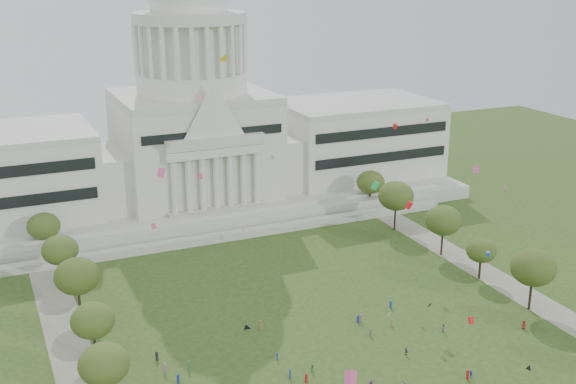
{
  "coord_description": "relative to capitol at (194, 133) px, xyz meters",
  "views": [
    {
      "loc": [
        -59.45,
        -88.98,
        70.77
      ],
      "look_at": [
        0.0,
        45.0,
        24.0
      ],
      "focal_mm": 45.0,
      "sensor_mm": 36.0,
      "label": 1
    }
  ],
  "objects": [
    {
      "name": "capitol",
      "position": [
        0.0,
        0.0,
        0.0
      ],
      "size": [
        160.0,
        64.5,
        91.3
      ],
      "color": "#BAB7AD",
      "rests_on": "ground"
    },
    {
      "name": "path_left",
      "position": [
        -48.0,
        -83.59,
        -22.28
      ],
      "size": [
        8.0,
        160.0,
        0.04
      ],
      "primitive_type": "cube",
      "color": "gray",
      "rests_on": "ground"
    },
    {
      "name": "path_right",
      "position": [
        48.0,
        -83.59,
        -22.28
      ],
      "size": [
        8.0,
        160.0,
        0.04
      ],
      "primitive_type": "cube",
      "color": "gray",
      "rests_on": "ground"
    },
    {
      "name": "row_tree_l_2",
      "position": [
        -45.04,
        -96.29,
        -13.79
      ],
      "size": [
        8.42,
        8.42,
        11.97
      ],
      "color": "black",
      "rests_on": "ground"
    },
    {
      "name": "row_tree_r_2",
      "position": [
        44.17,
        -96.15,
        -12.64
      ],
      "size": [
        9.55,
        9.55,
        13.58
      ],
      "color": "black",
      "rests_on": "ground"
    },
    {
      "name": "row_tree_l_3",
      "position": [
        -44.09,
        -79.67,
        -14.09
      ],
      "size": [
        8.12,
        8.12,
        11.55
      ],
      "color": "black",
      "rests_on": "ground"
    },
    {
      "name": "row_tree_r_3",
      "position": [
        44.4,
        -79.1,
        -15.21
      ],
      "size": [
        7.01,
        7.01,
        9.98
      ],
      "color": "black",
      "rests_on": "ground"
    },
    {
      "name": "row_tree_l_4",
      "position": [
        -44.08,
        -61.17,
        -12.9
      ],
      "size": [
        9.29,
        9.29,
        13.21
      ],
      "color": "black",
      "rests_on": "ground"
    },
    {
      "name": "row_tree_r_4",
      "position": [
        44.76,
        -63.55,
        -13.01
      ],
      "size": [
        9.19,
        9.19,
        13.06
      ],
      "color": "black",
      "rests_on": "ground"
    },
    {
      "name": "row_tree_l_5",
      "position": [
        -45.22,
        -42.58,
        -13.88
      ],
      "size": [
        8.33,
        8.33,
        11.85
      ],
      "color": "black",
      "rests_on": "ground"
    },
    {
      "name": "row_tree_r_5",
      "position": [
        43.49,
        -43.4,
        -12.37
      ],
      "size": [
        9.82,
        9.82,
        13.96
      ],
      "color": "black",
      "rests_on": "ground"
    },
    {
      "name": "row_tree_l_6",
      "position": [
        -46.87,
        -24.45,
        -14.02
      ],
      "size": [
        8.19,
        8.19,
        11.64
      ],
      "color": "black",
      "rests_on": "ground"
    },
    {
      "name": "row_tree_r_6",
      "position": [
        45.96,
        -25.46,
        -13.79
      ],
      "size": [
        8.42,
        8.42,
        11.97
      ],
      "color": "black",
      "rests_on": "ground"
    },
    {
      "name": "person_0",
      "position": [
        37.16,
        -102.45,
        -21.39
      ],
      "size": [
        1.05,
        1.0,
        1.81
      ],
      "primitive_type": "imported",
      "rotation": [
        0.0,
        0.0,
        5.61
      ],
      "color": "#B21E1E",
      "rests_on": "ground"
    },
    {
      "name": "person_2",
      "position": [
        21.59,
        -97.03,
        -21.45
      ],
      "size": [
        0.95,
        0.77,
        1.7
      ],
      "primitive_type": "imported",
      "rotation": [
        0.0,
        0.0,
        0.37
      ],
      "color": "#994C8C",
      "rests_on": "ground"
    },
    {
      "name": "person_3",
      "position": [
        16.0,
        -112.92,
        -21.55
      ],
      "size": [
        0.61,
        1.02,
        1.49
      ],
      "primitive_type": "imported",
      "rotation": [
        0.0,
        0.0,
        4.83
      ],
      "color": "navy",
      "rests_on": "ground"
    },
    {
      "name": "person_4",
      "position": [
        3.63,
        -110.4,
        -21.53
      ],
      "size": [
        0.54,
        0.93,
        1.54
      ],
      "primitive_type": "imported",
      "rotation": [
        0.0,
        0.0,
        4.77
      ],
      "color": "silver",
      "rests_on": "ground"
    },
    {
      "name": "person_8",
      "position": [
        -9.08,
        -99.76,
        -21.52
      ],
      "size": [
        0.88,
        0.74,
        1.55
      ],
      "primitive_type": "imported",
      "rotation": [
        0.0,
        0.0,
        2.7
      ],
      "color": "#33723F",
      "rests_on": "ground"
    },
    {
      "name": "person_10",
      "position": [
        9.75,
        -101.6,
        -21.48
      ],
      "size": [
        0.58,
        0.99,
        1.64
      ],
      "primitive_type": "imported",
      "rotation": [
        0.0,
        0.0,
        1.51
      ],
      "color": "#4C4C51",
      "rests_on": "ground"
    },
    {
      "name": "distant_crowd",
      "position": [
        -12.81,
        -98.66,
        -21.43
      ],
      "size": [
        58.45,
        34.28,
        1.95
      ],
      "color": "#4C4C51",
      "rests_on": "ground"
    },
    {
      "name": "kite_swarm",
      "position": [
        -0.04,
        -106.98,
        8.18
      ],
      "size": [
        91.61,
        100.14,
        62.68
      ],
      "color": "#E54C8C",
      "rests_on": "ground"
    }
  ]
}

